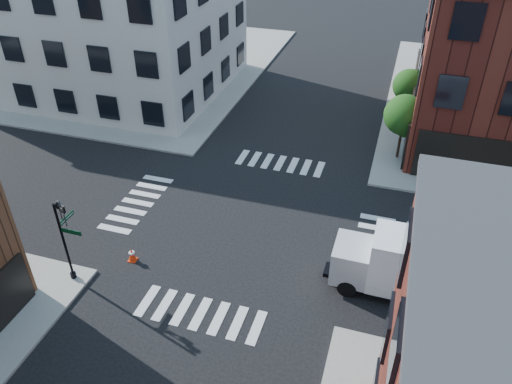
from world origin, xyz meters
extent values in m
plane|color=black|center=(0.00, 0.00, 0.00)|extent=(120.00, 120.00, 0.00)
cube|color=gray|center=(-21.00, 21.00, 0.07)|extent=(30.00, 30.00, 0.15)
cube|color=beige|center=(-19.00, 16.00, 5.50)|extent=(22.00, 16.00, 11.00)
cylinder|color=black|center=(7.50, 10.00, 0.89)|extent=(0.18, 0.18, 1.47)
cylinder|color=black|center=(7.50, 10.00, 1.62)|extent=(0.12, 0.12, 1.47)
sphere|color=#153B10|center=(7.50, 10.00, 3.30)|extent=(2.69, 2.69, 2.69)
sphere|color=#153B10|center=(7.75, 9.90, 2.75)|extent=(1.85, 1.85, 1.85)
cylinder|color=black|center=(7.50, 16.00, 0.81)|extent=(0.18, 0.18, 1.33)
cylinder|color=black|center=(7.50, 16.00, 1.48)|extent=(0.12, 0.12, 1.33)
sphere|color=#153B10|center=(7.50, 16.00, 3.00)|extent=(2.43, 2.43, 2.43)
sphere|color=#153B10|center=(7.75, 15.90, 2.51)|extent=(1.67, 1.67, 1.67)
cylinder|color=black|center=(-6.80, -6.80, 2.30)|extent=(0.12, 0.12, 4.60)
cylinder|color=black|center=(-6.80, -6.80, 0.30)|extent=(0.28, 0.28, 0.30)
cube|color=#053819|center=(-6.25, -6.80, 3.15)|extent=(1.10, 0.03, 0.22)
cube|color=#053819|center=(-6.80, -6.25, 3.40)|extent=(0.03, 1.10, 0.22)
imported|color=black|center=(-6.45, -6.70, 3.90)|extent=(0.22, 0.18, 1.10)
imported|color=black|center=(-6.90, -6.45, 3.90)|extent=(0.18, 0.22, 1.10)
cube|color=white|center=(9.61, -2.88, 1.89)|extent=(5.24, 2.29, 2.79)
cube|color=maroon|center=(9.60, -4.02, 1.89)|extent=(1.98, 0.05, 0.63)
cube|color=maroon|center=(9.62, -1.73, 1.89)|extent=(1.98, 0.05, 0.63)
cube|color=silver|center=(6.19, -2.86, 1.40)|extent=(1.82, 2.17, 1.80)
cube|color=black|center=(5.33, -2.85, 1.71)|extent=(0.10, 1.71, 0.81)
cube|color=black|center=(8.53, -2.87, 0.45)|extent=(7.22, 0.95, 0.23)
cylinder|color=black|center=(6.18, -3.80, 0.45)|extent=(0.90, 0.32, 0.90)
cylinder|color=black|center=(6.19, -1.91, 0.45)|extent=(0.90, 0.32, 0.90)
cylinder|color=black|center=(9.43, -3.82, 0.45)|extent=(0.90, 0.32, 0.90)
cylinder|color=black|center=(9.44, -1.93, 0.45)|extent=(0.90, 0.32, 0.90)
cylinder|color=black|center=(11.59, -3.84, 0.45)|extent=(0.90, 0.32, 0.90)
cylinder|color=black|center=(11.60, -1.94, 0.45)|extent=(0.90, 0.32, 0.90)
cube|color=#F32F0A|center=(-4.74, -4.68, 0.02)|extent=(0.46, 0.46, 0.04)
cone|color=#F32F0A|center=(-4.74, -4.68, 0.39)|extent=(0.43, 0.43, 0.78)
cylinder|color=white|center=(-4.74, -4.68, 0.50)|extent=(0.30, 0.30, 0.09)
camera|label=1|loc=(7.12, -21.19, 17.48)|focal=35.00mm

